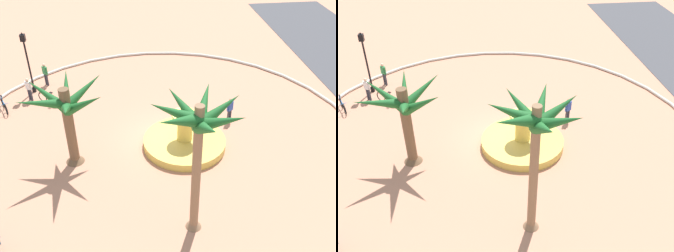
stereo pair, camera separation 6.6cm
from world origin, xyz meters
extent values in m
plane|color=tan|center=(0.00, 0.00, 0.00)|extent=(80.00, 80.00, 0.00)
torus|color=silver|center=(0.00, 0.00, 0.10)|extent=(23.88, 23.88, 0.20)
cylinder|color=gold|center=(0.85, 1.23, 0.23)|extent=(4.62, 4.62, 0.45)
cylinder|color=teal|center=(0.85, 1.23, 0.19)|extent=(4.06, 4.06, 0.34)
cylinder|color=gold|center=(0.85, 1.23, 1.23)|extent=(0.83, 0.83, 1.55)
cylinder|color=#F1C954|center=(0.85, 1.23, 2.06)|extent=(1.48, 1.48, 0.12)
cylinder|color=brown|center=(1.53, -4.79, 2.21)|extent=(0.52, 0.52, 4.41)
cone|color=brown|center=(1.53, -4.79, 0.25)|extent=(0.98, 0.98, 0.50)
cone|color=#1E6028|center=(2.61, -4.64, 3.93)|extent=(2.46, 0.89, 1.48)
cone|color=#1E6028|center=(2.00, -3.88, 3.80)|extent=(1.58, 2.32, 1.71)
cone|color=#1E6028|center=(0.86, -3.93, 3.92)|extent=(1.92, 2.24, 1.50)
cone|color=#1E6028|center=(0.50, -4.82, 3.81)|extent=(2.36, 0.63, 1.69)
cone|color=#1E6028|center=(1.00, -5.70, 3.87)|extent=(1.68, 2.33, 1.59)
cone|color=#1E6028|center=(2.02, -5.79, 4.00)|extent=(1.58, 2.43, 1.35)
cylinder|color=#8E6B4C|center=(6.71, 0.72, 3.13)|extent=(0.37, 0.37, 6.25)
cone|color=#8E6B4C|center=(6.71, 0.72, 0.25)|extent=(0.71, 0.71, 0.50)
cone|color=#1E6028|center=(7.54, 0.82, 5.80)|extent=(1.98, 0.80, 1.39)
cone|color=#1E6028|center=(7.18, 1.42, 5.83)|extent=(1.54, 1.92, 1.35)
cone|color=#1E6028|center=(6.43, 1.51, 5.83)|extent=(1.19, 2.01, 1.34)
cone|color=#1E6028|center=(5.92, 1.05, 5.87)|extent=(2.02, 1.26, 1.28)
cone|color=#1E6028|center=(6.02, 0.25, 5.83)|extent=(1.92, 1.54, 1.35)
cone|color=#1E6028|center=(6.55, -0.15, 5.93)|extent=(0.91, 2.03, 1.18)
cone|color=#1E6028|center=(7.16, -0.05, 5.94)|extent=(1.47, 1.98, 1.15)
cylinder|color=black|center=(-6.52, -8.20, 1.86)|extent=(0.12, 0.12, 3.72)
cylinder|color=black|center=(-6.52, -8.20, 0.15)|extent=(0.28, 0.28, 0.30)
cube|color=black|center=(-6.52, -8.20, 3.94)|extent=(0.32, 0.32, 0.44)
sphere|color=#F2EDCC|center=(-6.52, -8.20, 3.94)|extent=(0.22, 0.22, 0.22)
cone|color=black|center=(-6.52, -8.20, 4.22)|extent=(0.20, 0.20, 0.18)
torus|color=black|center=(-3.74, -9.44, 0.36)|extent=(0.68, 0.36, 0.72)
torus|color=black|center=(-4.64, -9.87, 0.36)|extent=(0.68, 0.36, 0.72)
cylinder|color=#1E66B2|center=(-4.19, -9.65, 0.59)|extent=(0.88, 0.45, 0.05)
cylinder|color=#1E66B2|center=(-4.51, -9.80, 0.74)|extent=(0.04, 0.04, 0.30)
cube|color=black|center=(-4.51, -9.80, 0.91)|extent=(0.22, 0.18, 0.06)
cylinder|color=#1E66B2|center=(-3.79, -9.46, 0.73)|extent=(0.22, 0.41, 0.03)
torus|color=black|center=(-5.06, -7.38, 0.36)|extent=(0.46, 0.63, 0.72)
torus|color=black|center=(-4.48, -6.56, 0.36)|extent=(0.46, 0.63, 0.72)
cylinder|color=#B21919|center=(-4.77, -6.97, 0.59)|extent=(0.58, 0.81, 0.05)
cylinder|color=#B21919|center=(-4.57, -6.68, 0.74)|extent=(0.04, 0.04, 0.30)
cube|color=black|center=(-4.57, -6.68, 0.91)|extent=(0.20, 0.22, 0.06)
cylinder|color=#B21919|center=(-5.03, -7.34, 0.73)|extent=(0.38, 0.28, 0.03)
cylinder|color=#33333D|center=(-5.39, -8.29, 0.42)|extent=(0.14, 0.14, 0.84)
cylinder|color=#33333D|center=(-5.29, -8.14, 0.42)|extent=(0.14, 0.14, 0.84)
cube|color=white|center=(-5.34, -8.22, 1.12)|extent=(0.35, 0.39, 0.56)
sphere|color=beige|center=(-5.34, -8.22, 1.52)|extent=(0.22, 0.22, 0.22)
cylinder|color=white|center=(-5.46, -8.40, 1.12)|extent=(0.09, 0.09, 0.53)
cylinder|color=white|center=(-5.22, -8.03, 1.12)|extent=(0.09, 0.09, 0.53)
cylinder|color=#33333D|center=(-7.45, -7.49, 0.44)|extent=(0.14, 0.14, 0.88)
cylinder|color=#33333D|center=(-7.33, -7.36, 0.44)|extent=(0.14, 0.14, 0.88)
cube|color=#338C4C|center=(-7.39, -7.43, 1.16)|extent=(0.38, 0.38, 0.56)
sphere|color=beige|center=(-7.39, -7.43, 1.56)|extent=(0.22, 0.22, 0.22)
cylinder|color=#338C4C|center=(-7.54, -7.59, 1.16)|extent=(0.09, 0.09, 0.53)
cylinder|color=#338C4C|center=(-7.24, -7.27, 1.16)|extent=(0.09, 0.09, 0.53)
cylinder|color=#33333D|center=(-1.31, 4.40, 0.41)|extent=(0.14, 0.14, 0.81)
cylinder|color=#33333D|center=(-1.21, 4.25, 0.41)|extent=(0.14, 0.14, 0.81)
cube|color=#2D4CA5|center=(-1.26, 4.33, 1.09)|extent=(0.36, 0.39, 0.56)
sphere|color=#9E7051|center=(-1.26, 4.33, 1.49)|extent=(0.22, 0.22, 0.22)
cylinder|color=#2D4CA5|center=(-1.38, 4.51, 1.09)|extent=(0.09, 0.09, 0.53)
cylinder|color=#2D4CA5|center=(-1.14, 4.15, 1.09)|extent=(0.09, 0.09, 0.53)
camera|label=1|loc=(18.13, -1.79, 13.39)|focal=41.61mm
camera|label=2|loc=(18.13, -1.72, 13.39)|focal=41.61mm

